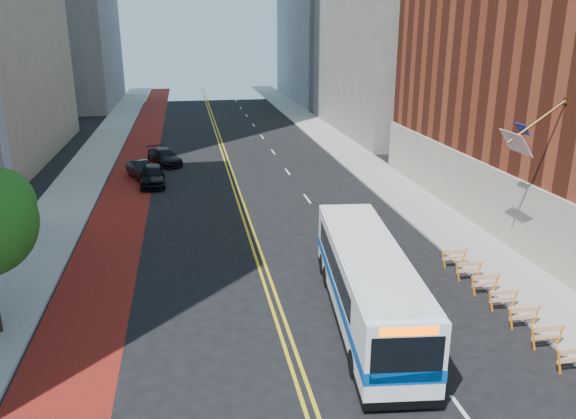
% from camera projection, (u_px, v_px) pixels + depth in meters
% --- Properties ---
extents(ground, '(160.00, 160.00, 0.00)m').
position_uv_depth(ground, '(306.00, 395.00, 18.83)').
color(ground, black).
rests_on(ground, ground).
extents(sidewalk_left, '(4.00, 140.00, 0.15)m').
position_uv_depth(sidewalk_left, '(81.00, 180.00, 44.82)').
color(sidewalk_left, gray).
rests_on(sidewalk_left, ground).
extents(sidewalk_right, '(4.00, 140.00, 0.15)m').
position_uv_depth(sidewalk_right, '(369.00, 167.00, 48.89)').
color(sidewalk_right, gray).
rests_on(sidewalk_right, ground).
extents(bus_lane_paint, '(3.60, 140.00, 0.01)m').
position_uv_depth(bus_lane_paint, '(131.00, 179.00, 45.51)').
color(bus_lane_paint, maroon).
rests_on(bus_lane_paint, ground).
extents(center_line_inner, '(0.14, 140.00, 0.01)m').
position_uv_depth(center_line_inner, '(229.00, 174.00, 46.85)').
color(center_line_inner, gold).
rests_on(center_line_inner, ground).
extents(center_line_outer, '(0.14, 140.00, 0.01)m').
position_uv_depth(center_line_outer, '(233.00, 174.00, 46.91)').
color(center_line_outer, gold).
rests_on(center_line_outer, ground).
extents(lane_dashes, '(0.14, 98.20, 0.01)m').
position_uv_depth(lane_dashes, '(273.00, 152.00, 55.17)').
color(lane_dashes, silver).
rests_on(lane_dashes, ground).
extents(construction_barriers, '(1.42, 10.91, 1.00)m').
position_uv_depth(construction_barriers, '(513.00, 305.00, 23.45)').
color(construction_barriers, orange).
rests_on(construction_barriers, ground).
extents(transit_bus, '(4.01, 12.31, 3.32)m').
position_uv_depth(transit_bus, '(367.00, 282.00, 23.17)').
color(transit_bus, white).
rests_on(transit_bus, ground).
extents(car_a, '(2.06, 4.75, 1.59)m').
position_uv_depth(car_a, '(152.00, 175.00, 43.44)').
color(car_a, black).
rests_on(car_a, ground).
extents(car_b, '(2.78, 4.32, 1.34)m').
position_uv_depth(car_b, '(141.00, 170.00, 45.67)').
color(car_b, black).
rests_on(car_b, ground).
extents(car_c, '(3.61, 5.20, 1.40)m').
position_uv_depth(car_c, '(164.00, 157.00, 50.02)').
color(car_c, black).
rests_on(car_c, ground).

